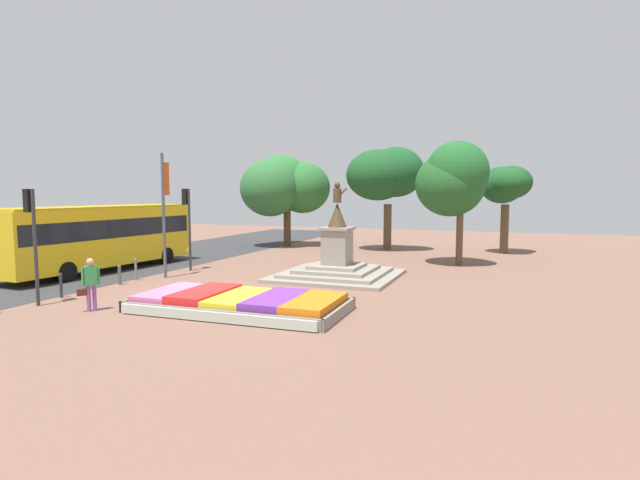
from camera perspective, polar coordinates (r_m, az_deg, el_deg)
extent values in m
plane|color=brown|center=(19.48, -13.45, -6.35)|extent=(74.26, 74.26, 0.00)
cube|color=#333335|center=(25.70, -30.46, -4.11)|extent=(8.13, 64.98, 0.01)
cube|color=#38281C|center=(17.02, -9.17, -7.40)|extent=(7.00, 3.25, 0.33)
cube|color=gray|center=(15.69, -11.98, -8.48)|extent=(7.12, 0.29, 0.37)
cube|color=gray|center=(18.39, -6.79, -6.35)|extent=(7.12, 0.29, 0.37)
cube|color=gray|center=(18.93, -18.59, -6.26)|extent=(0.19, 3.27, 0.37)
cube|color=gray|center=(15.67, 2.28, -8.38)|extent=(0.19, 3.27, 0.37)
cube|color=#D86699|center=(18.39, -16.58, -5.76)|extent=(1.42, 2.90, 0.19)
cube|color=red|center=(17.63, -13.04, -6.01)|extent=(1.42, 2.90, 0.28)
cube|color=yellow|center=(16.96, -9.18, -6.53)|extent=(1.42, 2.90, 0.20)
cube|color=#72339E|center=(16.37, -5.03, -6.82)|extent=(1.42, 2.90, 0.25)
cube|color=orange|center=(15.87, -0.58, -7.20)|extent=(1.42, 2.90, 0.25)
cube|color=#B2BCAD|center=(15.65, -12.08, -8.53)|extent=(6.77, 0.38, 0.30)
cube|color=gray|center=(23.31, 1.96, -4.09)|extent=(5.45, 5.45, 0.15)
cube|color=gray|center=(23.29, 1.96, -3.72)|extent=(4.39, 4.39, 0.15)
cube|color=gray|center=(23.26, 1.96, -3.35)|extent=(3.34, 3.34, 0.15)
cube|color=gray|center=(23.24, 1.96, -2.98)|extent=(2.28, 2.28, 0.15)
cube|color=gray|center=(23.13, 1.97, -0.81)|extent=(1.19, 1.19, 1.61)
cube|color=gray|center=(23.05, 1.98, 1.33)|extent=(1.40, 1.40, 0.12)
cone|color=#473823|center=(23.01, 1.98, 2.88)|extent=(0.89, 0.89, 1.13)
cylinder|color=#473823|center=(22.99, 1.99, 5.11)|extent=(0.38, 0.38, 0.66)
sphere|color=#473823|center=(22.99, 1.99, 6.29)|extent=(0.29, 0.29, 0.29)
cylinder|color=#473823|center=(23.09, 2.52, 5.43)|extent=(0.45, 0.44, 0.48)
cylinder|color=#2D2D33|center=(19.80, -29.77, -0.79)|extent=(0.12, 0.12, 4.06)
cube|color=black|center=(19.87, -30.33, 3.91)|extent=(0.26, 0.29, 0.80)
cylinder|color=#4B0808|center=(19.98, -30.59, 4.67)|extent=(0.04, 0.14, 0.14)
cylinder|color=#543E08|center=(19.98, -30.55, 3.90)|extent=(0.04, 0.14, 0.14)
cylinder|color=green|center=(19.99, -30.52, 3.14)|extent=(0.04, 0.14, 0.14)
cylinder|color=#2D2D33|center=(25.88, -14.68, 1.12)|extent=(0.12, 0.12, 4.13)
cube|color=black|center=(25.91, -15.16, 4.79)|extent=(0.27, 0.31, 0.80)
cylinder|color=#4B0808|center=(25.98, -15.43, 5.38)|extent=(0.05, 0.14, 0.14)
cylinder|color=#543E08|center=(25.98, -15.42, 4.79)|extent=(0.05, 0.14, 0.14)
cylinder|color=green|center=(25.98, -15.40, 4.20)|extent=(0.05, 0.14, 0.14)
cube|color=gold|center=(26.02, -14.82, -1.10)|extent=(0.12, 0.17, 0.20)
cylinder|color=#4C5156|center=(23.97, -17.44, 2.64)|extent=(0.14, 0.14, 5.73)
cube|color=#D84C19|center=(24.20, -17.16, 6.69)|extent=(0.05, 0.44, 1.49)
cylinder|color=#4C5156|center=(24.23, -17.21, 8.45)|extent=(0.07, 0.58, 0.03)
cube|color=gold|center=(27.30, -23.87, 0.40)|extent=(3.19, 10.64, 2.81)
cube|color=black|center=(27.27, -23.91, 1.29)|extent=(3.19, 10.33, 0.90)
cube|color=#B79214|center=(27.23, -23.99, 3.46)|extent=(3.12, 10.43, 0.10)
cylinder|color=black|center=(30.60, -20.44, -1.44)|extent=(0.34, 0.92, 0.90)
cylinder|color=black|center=(29.00, -17.19, -1.70)|extent=(0.34, 0.92, 0.90)
cylinder|color=black|center=(26.58, -30.11, -2.83)|extent=(0.34, 0.92, 0.90)
cylinder|color=black|center=(24.72, -26.99, -3.25)|extent=(0.34, 0.92, 0.90)
cylinder|color=#8C4C99|center=(18.33, -24.37, -6.02)|extent=(0.13, 0.13, 0.89)
cylinder|color=#8C4C99|center=(18.30, -24.93, -6.06)|extent=(0.13, 0.13, 0.89)
cube|color=#338C4C|center=(18.19, -24.74, -3.70)|extent=(0.40, 0.44, 0.63)
cylinder|color=#338C4C|center=(18.23, -23.99, -3.75)|extent=(0.09, 0.09, 0.60)
cylinder|color=#338C4C|center=(18.16, -25.49, -3.84)|extent=(0.09, 0.09, 0.60)
sphere|color=tan|center=(18.12, -24.80, -2.26)|extent=(0.23, 0.23, 0.23)
cube|color=#591E19|center=(18.23, -25.61, -5.42)|extent=(0.26, 0.30, 0.22)
cylinder|color=#2D2D33|center=(21.11, -27.49, -4.73)|extent=(0.11, 0.11, 0.86)
sphere|color=#2D2D33|center=(21.04, -27.54, -3.50)|extent=(0.12, 0.12, 0.12)
cylinder|color=#4C5156|center=(23.06, -21.93, -3.85)|extent=(0.14, 0.14, 0.73)
sphere|color=#4C5156|center=(23.00, -21.97, -2.84)|extent=(0.15, 0.15, 0.15)
cylinder|color=slate|center=(23.93, -20.30, -3.28)|extent=(0.11, 0.11, 0.89)
sphere|color=slate|center=(23.86, -20.34, -2.14)|extent=(0.12, 0.12, 0.12)
cylinder|color=brown|center=(28.06, 15.66, 0.55)|extent=(0.37, 0.37, 3.28)
ellipsoid|color=#225926|center=(28.05, 14.65, 6.20)|extent=(3.71, 3.91, 3.50)
ellipsoid|color=#215D28|center=(27.67, 15.39, 7.50)|extent=(3.32, 3.07, 3.27)
cylinder|color=brown|center=(35.00, 7.72, 1.51)|extent=(0.55, 0.55, 3.14)
ellipsoid|color=#1A4F24|center=(34.26, 8.64, 7.68)|extent=(3.82, 3.43, 3.36)
ellipsoid|color=#1C4E24|center=(34.26, 6.60, 7.38)|extent=(4.29, 4.18, 3.44)
cylinder|color=brown|center=(34.45, 20.33, 1.19)|extent=(0.52, 0.52, 3.17)
ellipsoid|color=#184D24|center=(34.32, 20.06, 5.92)|extent=(2.75, 2.88, 2.36)
ellipsoid|color=#194925|center=(34.71, 20.99, 6.17)|extent=(2.66, 2.75, 2.14)
ellipsoid|color=#1B4D21|center=(33.77, 20.71, 6.12)|extent=(2.46, 2.49, 1.94)
cylinder|color=#4C3823|center=(36.79, -3.77, 1.44)|extent=(0.53, 0.53, 2.75)
ellipsoid|color=#2E6834|center=(36.31, -5.74, 5.93)|extent=(4.41, 4.01, 4.09)
ellipsoid|color=#2B6A30|center=(37.03, -2.01, 6.00)|extent=(4.08, 4.01, 3.76)
ellipsoid|color=#2A6E30|center=(37.22, -4.51, 6.67)|extent=(4.37, 3.97, 3.84)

